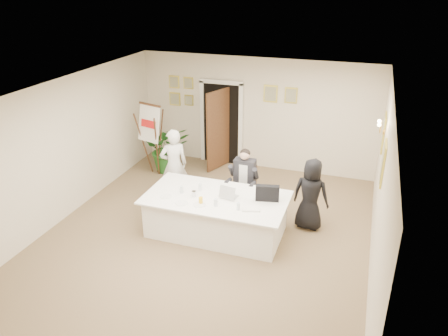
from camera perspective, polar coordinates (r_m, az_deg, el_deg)
floor at (r=8.53m, az=-2.21°, el=-8.62°), size 7.00×7.00×0.00m
ceiling at (r=7.41m, az=-2.55°, el=9.93°), size 6.00×7.00×0.02m
wall_back at (r=11.00m, az=4.21°, el=7.05°), size 6.00×0.10×2.80m
wall_front at (r=5.22m, az=-16.71°, el=-15.01°), size 6.00×0.10×2.80m
wall_left at (r=9.30m, az=-19.91°, el=2.42°), size 0.10×7.00×2.80m
wall_right at (r=7.43m, az=19.83°, el=-3.05°), size 0.10×7.00×2.80m
doorway at (r=11.19m, az=-0.47°, el=5.49°), size 1.14×0.86×2.20m
pictures_back_wall at (r=11.07m, az=0.18°, el=9.65°), size 3.40×0.06×0.80m
pictures_right_wall at (r=8.40m, az=20.03°, el=2.67°), size 0.06×2.20×0.80m
wall_sconce at (r=8.28m, az=19.89°, el=4.99°), size 0.20×0.30×0.24m
conference_table at (r=8.39m, az=-1.02°, el=-6.09°), size 2.68×1.43×0.78m
seated_man at (r=9.06m, az=2.63°, el=-1.57°), size 0.72×0.75×1.38m
flip_chart at (r=10.80m, az=-9.23°, el=3.25°), size 0.64×0.47×1.78m
standing_man at (r=9.51m, az=-6.56°, el=0.39°), size 0.71×0.67×1.62m
standing_woman at (r=8.56m, az=11.26°, el=-3.41°), size 0.77×0.56×1.44m
potted_palm at (r=11.04m, az=-7.37°, el=2.56°), size 1.41×1.38×1.19m
laptop at (r=8.15m, az=0.66°, el=-2.89°), size 0.38×0.40×0.28m
laptop_bag at (r=8.04m, az=5.68°, el=-3.29°), size 0.45×0.21×0.30m
paper_stack at (r=7.80m, az=3.55°, el=-5.28°), size 0.37×0.31×0.03m
plate_left at (r=8.27m, az=-7.59°, el=-3.69°), size 0.27×0.27×0.01m
plate_mid at (r=8.01m, az=-5.54°, el=-4.57°), size 0.27×0.27×0.01m
plate_near at (r=7.93m, az=-3.22°, el=-4.79°), size 0.27×0.27×0.01m
glass_a at (r=8.35m, az=-5.57°, el=-2.81°), size 0.07×0.07×0.14m
glass_b at (r=7.86m, az=-1.10°, el=-4.52°), size 0.08×0.08×0.14m
glass_c at (r=7.74m, az=1.89°, el=-5.03°), size 0.06×0.06×0.14m
glass_d at (r=8.42m, az=-3.13°, el=-2.51°), size 0.07×0.07×0.14m
oj_glass at (r=7.95m, az=-3.06°, el=-4.25°), size 0.08×0.08×0.13m
steel_jug at (r=8.21m, az=-3.95°, el=-3.38°), size 0.10×0.10×0.11m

